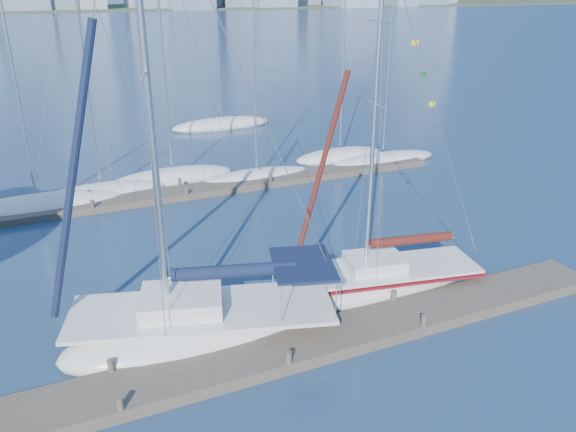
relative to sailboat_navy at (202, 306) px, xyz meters
name	(u,v)px	position (x,y,z in m)	size (l,w,h in m)	color
ground	(277,357)	(1.83, -2.09, -1.18)	(700.00, 700.00, 0.00)	#182F4D
near_dock	(277,352)	(1.83, -2.09, -0.98)	(26.00, 2.00, 0.40)	#494136
far_dock	(201,190)	(3.83, 13.91, -1.00)	(30.00, 1.80, 0.36)	#494136
far_shore	(34,9)	(1.83, 317.91, -1.18)	(800.00, 100.00, 1.50)	#38472D
sailboat_navy	(202,306)	(0.00, 0.00, 0.00)	(9.91, 5.61, 15.85)	silver
sailboat_maroon	(387,263)	(7.51, 0.33, -0.09)	(8.00, 3.91, 13.08)	silver
bg_boat_0	(38,205)	(-4.79, 14.83, -0.89)	(9.30, 5.50, 14.70)	silver
bg_boat_1	(101,192)	(-1.44, 15.64, -0.91)	(7.55, 4.34, 14.00)	silver
bg_boat_2	(173,176)	(2.88, 16.69, -0.88)	(7.71, 3.23, 15.46)	silver
bg_boat_3	(257,176)	(7.65, 14.84, -0.94)	(7.31, 2.81, 12.74)	silver
bg_boat_4	(340,155)	(14.45, 16.64, -0.89)	(6.89, 4.05, 14.91)	silver
bg_boat_5	(382,160)	(16.64, 14.69, -0.94)	(8.18, 5.28, 12.90)	silver
bg_boat_7	(222,124)	(9.89, 28.90, -0.89)	(8.76, 5.36, 14.28)	silver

